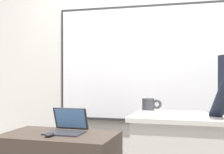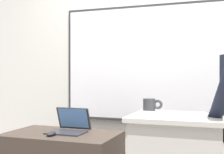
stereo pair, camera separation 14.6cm
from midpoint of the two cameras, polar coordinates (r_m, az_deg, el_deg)
The scene contains 5 objects.
back_wall at distance 3.21m, azimuth 6.74°, elevation 4.84°, with size 6.40×0.17×3.00m.
laptop at distance 2.58m, azimuth -9.77°, elevation -8.72°, with size 0.29×0.27×0.19m.
wireless_keyboard at distance 2.08m, azimuth 9.35°, elevation -6.74°, with size 0.43×0.12×0.02m.
computer_mouse_by_laptop at distance 2.44m, azimuth -13.09°, elevation -10.21°, with size 0.06×0.10×0.03m.
coffee_mug at distance 2.34m, azimuth 5.05°, elevation -5.03°, with size 0.15×0.09×0.09m.
Camera 1 is at (0.44, -1.78, 1.25)m, focal length 50.00 mm.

